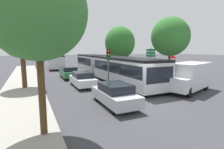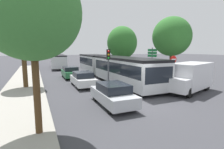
{
  "view_description": "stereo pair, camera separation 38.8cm",
  "coord_description": "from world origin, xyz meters",
  "px_view_note": "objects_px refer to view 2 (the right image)",
  "views": [
    {
      "loc": [
        -6.32,
        -8.78,
        3.4
      ],
      "look_at": [
        0.2,
        4.96,
        1.2
      ],
      "focal_mm": 28.0,
      "sensor_mm": 36.0,
      "label": 1
    },
    {
      "loc": [
        -5.97,
        -8.94,
        3.4
      ],
      "look_at": [
        0.2,
        4.96,
        1.2
      ],
      "focal_mm": 28.0,
      "sensor_mm": 36.0,
      "label": 2
    }
  ],
  "objects_px": {
    "city_bus_rear": "(58,60)",
    "queued_car_green": "(70,72)",
    "queued_car_white": "(83,79)",
    "queued_car_silver": "(113,94)",
    "tree_left_near": "(33,15)",
    "tree_right_near": "(172,38)",
    "traffic_light": "(108,60)",
    "no_entry_sign": "(173,66)",
    "white_van": "(190,76)",
    "tree_left_mid": "(23,40)",
    "tree_right_mid": "(122,43)",
    "direction_sign_post": "(152,56)",
    "articulated_bus": "(110,66)"
  },
  "relations": [
    {
      "from": "city_bus_rear",
      "to": "queued_car_green",
      "type": "relative_size",
      "value": 2.83
    },
    {
      "from": "queued_car_white",
      "to": "queued_car_green",
      "type": "bearing_deg",
      "value": 2.44
    },
    {
      "from": "queued_car_green",
      "to": "queued_car_silver",
      "type": "bearing_deg",
      "value": -177.06
    },
    {
      "from": "tree_left_near",
      "to": "tree_right_near",
      "type": "height_order",
      "value": "tree_right_near"
    },
    {
      "from": "traffic_light",
      "to": "queued_car_green",
      "type": "bearing_deg",
      "value": -147.31
    },
    {
      "from": "tree_right_near",
      "to": "no_entry_sign",
      "type": "bearing_deg",
      "value": -128.67
    },
    {
      "from": "white_van",
      "to": "queued_car_silver",
      "type": "bearing_deg",
      "value": -12.56
    },
    {
      "from": "tree_left_mid",
      "to": "tree_right_mid",
      "type": "xyz_separation_m",
      "value": [
        14.13,
        9.16,
        0.29
      ]
    },
    {
      "from": "queued_car_silver",
      "to": "tree_right_mid",
      "type": "bearing_deg",
      "value": -27.92
    },
    {
      "from": "white_van",
      "to": "direction_sign_post",
      "type": "height_order",
      "value": "direction_sign_post"
    },
    {
      "from": "articulated_bus",
      "to": "tree_right_mid",
      "type": "bearing_deg",
      "value": 144.31
    },
    {
      "from": "queued_car_silver",
      "to": "queued_car_green",
      "type": "distance_m",
      "value": 11.44
    },
    {
      "from": "queued_car_silver",
      "to": "queued_car_white",
      "type": "bearing_deg",
      "value": 3.37
    },
    {
      "from": "queued_car_green",
      "to": "tree_left_mid",
      "type": "bearing_deg",
      "value": 132.19
    },
    {
      "from": "white_van",
      "to": "traffic_light",
      "type": "distance_m",
      "value": 6.82
    },
    {
      "from": "traffic_light",
      "to": "no_entry_sign",
      "type": "height_order",
      "value": "traffic_light"
    },
    {
      "from": "tree_left_mid",
      "to": "no_entry_sign",
      "type": "bearing_deg",
      "value": -18.93
    },
    {
      "from": "traffic_light",
      "to": "tree_right_near",
      "type": "bearing_deg",
      "value": 113.25
    },
    {
      "from": "city_bus_rear",
      "to": "no_entry_sign",
      "type": "bearing_deg",
      "value": -156.04
    },
    {
      "from": "articulated_bus",
      "to": "no_entry_sign",
      "type": "relative_size",
      "value": 6.34
    },
    {
      "from": "white_van",
      "to": "tree_right_near",
      "type": "bearing_deg",
      "value": -135.31
    },
    {
      "from": "city_bus_rear",
      "to": "tree_right_near",
      "type": "distance_m",
      "value": 21.75
    },
    {
      "from": "queued_car_silver",
      "to": "direction_sign_post",
      "type": "xyz_separation_m",
      "value": [
        8.9,
        8.13,
        1.87
      ]
    },
    {
      "from": "white_van",
      "to": "tree_left_near",
      "type": "xyz_separation_m",
      "value": [
        -11.27,
        -2.96,
        3.39
      ]
    },
    {
      "from": "articulated_bus",
      "to": "queued_car_silver",
      "type": "distance_m",
      "value": 9.73
    },
    {
      "from": "city_bus_rear",
      "to": "no_entry_sign",
      "type": "xyz_separation_m",
      "value": [
        7.73,
        -21.75,
        0.49
      ]
    },
    {
      "from": "no_entry_sign",
      "to": "queued_car_green",
      "type": "bearing_deg",
      "value": -136.64
    },
    {
      "from": "tree_left_mid",
      "to": "white_van",
      "type": "bearing_deg",
      "value": -28.6
    },
    {
      "from": "tree_right_near",
      "to": "tree_left_near",
      "type": "bearing_deg",
      "value": -150.15
    },
    {
      "from": "no_entry_sign",
      "to": "tree_right_mid",
      "type": "height_order",
      "value": "tree_right_mid"
    },
    {
      "from": "no_entry_sign",
      "to": "white_van",
      "type": "bearing_deg",
      "value": -9.92
    },
    {
      "from": "queued_car_silver",
      "to": "traffic_light",
      "type": "distance_m",
      "value": 5.24
    },
    {
      "from": "queued_car_white",
      "to": "direction_sign_post",
      "type": "bearing_deg",
      "value": -76.85
    },
    {
      "from": "queued_car_green",
      "to": "traffic_light",
      "type": "height_order",
      "value": "traffic_light"
    },
    {
      "from": "queued_car_white",
      "to": "tree_left_near",
      "type": "height_order",
      "value": "tree_left_near"
    },
    {
      "from": "no_entry_sign",
      "to": "tree_right_near",
      "type": "xyz_separation_m",
      "value": [
        2.11,
        2.64,
        2.79
      ]
    },
    {
      "from": "no_entry_sign",
      "to": "tree_right_mid",
      "type": "distance_m",
      "value": 13.81
    },
    {
      "from": "queued_car_white",
      "to": "tree_right_mid",
      "type": "distance_m",
      "value": 14.47
    },
    {
      "from": "queued_car_white",
      "to": "tree_right_mid",
      "type": "bearing_deg",
      "value": -41.14
    },
    {
      "from": "white_van",
      "to": "no_entry_sign",
      "type": "xyz_separation_m",
      "value": [
        0.41,
        2.32,
        0.64
      ]
    },
    {
      "from": "queued_car_green",
      "to": "tree_right_near",
      "type": "xyz_separation_m",
      "value": [
        10.03,
        -5.75,
        3.97
      ]
    },
    {
      "from": "queued_car_white",
      "to": "tree_right_near",
      "type": "bearing_deg",
      "value": -91.79
    },
    {
      "from": "traffic_light",
      "to": "city_bus_rear",
      "type": "bearing_deg",
      "value": -158.91
    },
    {
      "from": "no_entry_sign",
      "to": "direction_sign_post",
      "type": "relative_size",
      "value": 0.78
    },
    {
      "from": "articulated_bus",
      "to": "queued_car_green",
      "type": "xyz_separation_m",
      "value": [
        -4.03,
        2.44,
        -0.83
      ]
    },
    {
      "from": "white_van",
      "to": "tree_right_mid",
      "type": "distance_m",
      "value": 16.24
    },
    {
      "from": "no_entry_sign",
      "to": "tree_left_mid",
      "type": "distance_m",
      "value": 13.47
    },
    {
      "from": "white_van",
      "to": "no_entry_sign",
      "type": "relative_size",
      "value": 1.9
    },
    {
      "from": "traffic_light",
      "to": "tree_left_mid",
      "type": "bearing_deg",
      "value": -96.25
    },
    {
      "from": "queued_car_silver",
      "to": "white_van",
      "type": "xyz_separation_m",
      "value": [
        7.1,
        0.73,
        0.55
      ]
    }
  ]
}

